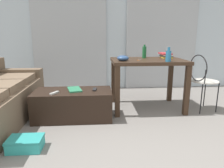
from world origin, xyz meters
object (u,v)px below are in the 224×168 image
(tv_remote_primary, at_px, (95,89))
(magazine, at_px, (75,89))
(tv_remote_secondary, at_px, (54,93))
(coffee_table, at_px, (73,104))
(bottle_near, at_px, (144,52))
(shoebox, at_px, (26,144))
(bottle_far, at_px, (168,56))
(craft_table, at_px, (148,67))
(scissors, at_px, (139,60))
(bowl, at_px, (123,58))
(wire_chair, at_px, (201,76))
(book_stack, at_px, (166,55))

(tv_remote_primary, height_order, magazine, same)
(tv_remote_secondary, bearing_deg, coffee_table, 61.22)
(bottle_near, xyz_separation_m, shoebox, (-1.53, -1.34, -0.83))
(tv_remote_primary, distance_m, shoebox, 1.15)
(bottle_far, relative_size, tv_remote_primary, 1.39)
(bottle_near, xyz_separation_m, tv_remote_primary, (-0.82, -0.50, -0.48))
(tv_remote_primary, bearing_deg, shoebox, -125.79)
(craft_table, bearing_deg, magazine, -164.97)
(scissors, bearing_deg, bottle_near, 62.53)
(tv_remote_secondary, bearing_deg, bottle_near, 55.87)
(bowl, distance_m, tv_remote_secondary, 1.08)
(tv_remote_secondary, height_order, magazine, tv_remote_secondary)
(coffee_table, relative_size, craft_table, 0.96)
(bottle_far, height_order, bowl, bottle_far)
(coffee_table, height_order, bowl, bowl)
(coffee_table, height_order, tv_remote_primary, tv_remote_primary)
(shoebox, bearing_deg, tv_remote_secondary, 75.04)
(wire_chair, height_order, bottle_far, bottle_far)
(tv_remote_secondary, bearing_deg, bottle_far, 35.18)
(scissors, relative_size, shoebox, 0.32)
(bottle_far, distance_m, tv_remote_secondary, 1.64)
(tv_remote_primary, bearing_deg, magazine, -179.19)
(craft_table, bearing_deg, shoebox, -143.19)
(tv_remote_secondary, relative_size, magazine, 0.51)
(bottle_far, bearing_deg, wire_chair, 13.93)
(coffee_table, bearing_deg, magazine, 60.19)
(coffee_table, bearing_deg, scissors, 13.81)
(coffee_table, bearing_deg, craft_table, 16.58)
(bottle_far, height_order, shoebox, bottle_far)
(bowl, height_order, magazine, bowl)
(bottle_far, relative_size, magazine, 0.68)
(tv_remote_secondary, bearing_deg, shoebox, -75.25)
(bottle_near, bearing_deg, bottle_far, -66.26)
(book_stack, xyz_separation_m, tv_remote_secondary, (-1.72, -0.68, -0.42))
(bottle_far, bearing_deg, scissors, 148.74)
(craft_table, relative_size, bowl, 6.50)
(book_stack, distance_m, tv_remote_secondary, 1.89)
(craft_table, distance_m, bowl, 0.48)
(scissors, xyz_separation_m, magazine, (-0.95, -0.20, -0.39))
(bottle_near, relative_size, bottle_far, 1.08)
(tv_remote_primary, xyz_separation_m, tv_remote_secondary, (-0.53, -0.16, 0.00))
(scissors, bearing_deg, magazine, -168.12)
(craft_table, height_order, tv_remote_secondary, craft_table)
(bottle_far, distance_m, scissors, 0.44)
(craft_table, bearing_deg, book_stack, 30.28)
(craft_table, height_order, bottle_far, bottle_far)
(coffee_table, height_order, wire_chair, wire_chair)
(scissors, distance_m, tv_remote_primary, 0.80)
(coffee_table, xyz_separation_m, scissors, (0.97, 0.24, 0.60))
(scissors, relative_size, tv_remote_secondary, 0.75)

